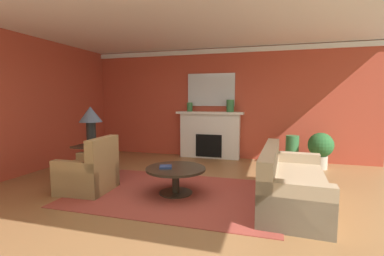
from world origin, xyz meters
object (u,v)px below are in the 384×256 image
(fireplace, at_px, (210,136))
(potted_plant, at_px, (321,148))
(armchair_near_window, at_px, (89,174))
(coffee_table, at_px, (176,174))
(mantel_mirror, at_px, (211,90))
(side_table, at_px, (92,160))
(table_lamp, at_px, (91,118))
(vase_tall_corner, at_px, (292,151))
(vase_mantel_right, at_px, (230,106))
(vase_mantel_left, at_px, (190,107))
(sofa, at_px, (290,185))

(fireplace, bearing_deg, potted_plant, -9.61)
(armchair_near_window, xyz_separation_m, coffee_table, (1.48, 0.30, 0.03))
(mantel_mirror, distance_m, side_table, 3.60)
(armchair_near_window, bearing_deg, table_lamp, 121.76)
(vase_tall_corner, xyz_separation_m, vase_mantel_right, (-1.54, 0.25, 1.05))
(vase_mantel_left, bearing_deg, sofa, -49.37)
(coffee_table, height_order, table_lamp, table_lamp)
(fireplace, relative_size, potted_plant, 2.16)
(side_table, relative_size, vase_mantel_right, 2.20)
(fireplace, bearing_deg, vase_tall_corner, -8.17)
(sofa, distance_m, vase_tall_corner, 2.61)
(armchair_near_window, distance_m, coffee_table, 1.51)
(fireplace, relative_size, vase_tall_corner, 2.48)
(table_lamp, bearing_deg, mantel_mirror, 57.64)
(armchair_near_window, distance_m, potted_plant, 4.96)
(coffee_table, height_order, vase_tall_corner, vase_tall_corner)
(mantel_mirror, distance_m, table_lamp, 3.35)
(armchair_near_window, distance_m, side_table, 0.71)
(mantel_mirror, bearing_deg, table_lamp, -122.36)
(vase_tall_corner, bearing_deg, side_table, -148.46)
(sofa, bearing_deg, side_table, 176.23)
(mantel_mirror, relative_size, table_lamp, 1.71)
(side_table, distance_m, vase_mantel_left, 3.04)
(side_table, xyz_separation_m, vase_tall_corner, (3.85, 2.37, -0.04))
(mantel_mirror, bearing_deg, armchair_near_window, -112.34)
(table_lamp, xyz_separation_m, vase_mantel_left, (1.22, 2.62, 0.15))
(fireplace, distance_m, coffee_table, 2.98)
(sofa, xyz_separation_m, potted_plant, (0.79, 2.45, 0.19))
(fireplace, distance_m, table_lamp, 3.26)
(side_table, height_order, table_lamp, table_lamp)
(side_table, bearing_deg, table_lamp, 0.00)
(fireplace, height_order, vase_mantel_left, vase_mantel_left)
(vase_mantel_right, height_order, potted_plant, vase_mantel_right)
(vase_mantel_left, distance_m, vase_mantel_right, 1.10)
(fireplace, height_order, sofa, fireplace)
(fireplace, distance_m, vase_mantel_right, 0.99)
(table_lamp, height_order, vase_tall_corner, table_lamp)
(vase_mantel_left, xyz_separation_m, vase_mantel_right, (1.10, 0.00, 0.04))
(side_table, relative_size, potted_plant, 0.84)
(side_table, relative_size, vase_mantel_left, 2.87)
(armchair_near_window, relative_size, potted_plant, 1.14)
(mantel_mirror, relative_size, vase_mantel_left, 5.28)
(side_table, bearing_deg, vase_mantel_left, 65.08)
(side_table, height_order, vase_mantel_left, vase_mantel_left)
(armchair_near_window, relative_size, vase_mantel_left, 3.90)
(table_lamp, bearing_deg, coffee_table, -9.30)
(sofa, distance_m, vase_mantel_right, 3.35)
(coffee_table, distance_m, potted_plant, 3.62)
(vase_tall_corner, relative_size, potted_plant, 0.87)
(vase_mantel_left, bearing_deg, vase_tall_corner, -5.41)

